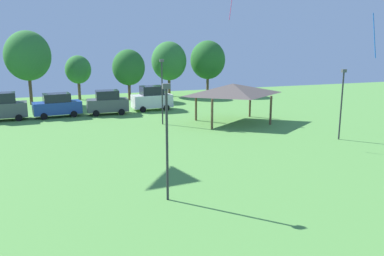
{
  "coord_description": "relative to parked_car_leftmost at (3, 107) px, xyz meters",
  "views": [
    {
      "loc": [
        -6.2,
        2.56,
        7.56
      ],
      "look_at": [
        -1.18,
        16.75,
        4.25
      ],
      "focal_mm": 38.0,
      "sensor_mm": 36.0,
      "label": 1
    }
  ],
  "objects": [
    {
      "name": "parked_car_leftmost",
      "position": [
        0.0,
        0.0,
        0.0
      ],
      "size": [
        4.41,
        2.25,
        2.64
      ],
      "rotation": [
        0.0,
        0.0,
        0.06
      ],
      "color": "#4C5156",
      "rests_on": "ground"
    },
    {
      "name": "parked_car_second_from_left",
      "position": [
        4.89,
        0.21,
        -0.13
      ],
      "size": [
        4.72,
        2.49,
        2.34
      ],
      "rotation": [
        0.0,
        0.0,
        0.11
      ],
      "color": "#234299",
      "rests_on": "ground"
    },
    {
      "name": "parked_car_third_from_left",
      "position": [
        9.78,
        -0.01,
        -0.08
      ],
      "size": [
        4.14,
        2.16,
        2.46
      ],
      "rotation": [
        0.0,
        0.0,
        -0.03
      ],
      "color": "#4C5156",
      "rests_on": "ground"
    },
    {
      "name": "parked_car_rightmost_in_row",
      "position": [
        14.67,
        0.9,
        -0.01
      ],
      "size": [
        4.36,
        2.29,
        2.62
      ],
      "rotation": [
        0.0,
        0.0,
        0.06
      ],
      "color": "silver",
      "rests_on": "ground"
    },
    {
      "name": "park_pavilion",
      "position": [
        20.02,
        -8.1,
        1.8
      ],
      "size": [
        7.35,
        5.18,
        3.6
      ],
      "color": "brown",
      "rests_on": "ground"
    },
    {
      "name": "light_post_0",
      "position": [
        9.25,
        -23.87,
        1.9
      ],
      "size": [
        0.36,
        0.2,
        5.59
      ],
      "color": "#2D2D33",
      "rests_on": "ground"
    },
    {
      "name": "light_post_2",
      "position": [
        25.0,
        -16.73,
        1.79
      ],
      "size": [
        0.36,
        0.2,
        5.36
      ],
      "color": "#2D2D33",
      "rests_on": "ground"
    },
    {
      "name": "light_post_3",
      "position": [
        13.74,
        -6.71,
        2.02
      ],
      "size": [
        0.36,
        0.2,
        5.82
      ],
      "color": "#2D2D33",
      "rests_on": "ground"
    },
    {
      "name": "treeline_tree_2",
      "position": [
        2.21,
        9.28,
        4.37
      ],
      "size": [
        5.19,
        5.19,
        8.52
      ],
      "color": "brown",
      "rests_on": "ground"
    },
    {
      "name": "treeline_tree_3",
      "position": [
        7.86,
        11.49,
        2.5
      ],
      "size": [
        3.2,
        3.2,
        5.57
      ],
      "color": "brown",
      "rests_on": "ground"
    },
    {
      "name": "treeline_tree_4",
      "position": [
        13.77,
        8.99,
        2.8
      ],
      "size": [
        4.04,
        4.04,
        6.32
      ],
      "color": "brown",
      "rests_on": "ground"
    },
    {
      "name": "treeline_tree_5",
      "position": [
        19.52,
        10.81,
        3.4
      ],
      "size": [
        4.64,
        4.64,
        7.25
      ],
      "color": "brown",
      "rests_on": "ground"
    },
    {
      "name": "treeline_tree_6",
      "position": [
        25.07,
        10.82,
        3.45
      ],
      "size": [
        4.77,
        4.77,
        7.37
      ],
      "color": "brown",
      "rests_on": "ground"
    }
  ]
}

